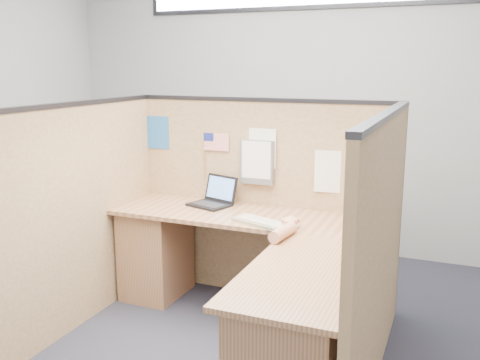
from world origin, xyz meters
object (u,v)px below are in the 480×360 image
at_px(laptop, 212,198).
at_px(keyboard, 264,223).
at_px(mouse, 291,225).
at_px(l_desk, 250,283).

relative_size(laptop, keyboard, 0.76).
bearing_deg(mouse, keyboard, 180.00).
bearing_deg(mouse, l_desk, -137.30).
xyz_separation_m(laptop, keyboard, (0.54, -0.36, -0.04)).
xyz_separation_m(l_desk, laptop, (-0.52, 0.55, 0.39)).
xyz_separation_m(keyboard, mouse, (0.19, 0.00, 0.01)).
bearing_deg(laptop, keyboard, -15.57).
distance_m(l_desk, mouse, 0.46).
bearing_deg(l_desk, laptop, 133.74).
distance_m(l_desk, laptop, 0.85).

